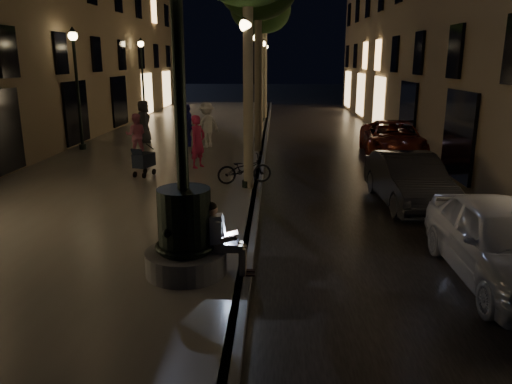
{
  "coord_description": "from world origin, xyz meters",
  "views": [
    {
      "loc": [
        0.53,
        -5.94,
        3.77
      ],
      "look_at": [
        0.17,
        3.0,
        1.39
      ],
      "focal_mm": 35.0,
      "sensor_mm": 36.0,
      "label": 1
    }
  ],
  "objects_px": {
    "car_third": "(394,139)",
    "pedestrian_pink": "(136,135)",
    "stroller": "(144,160)",
    "pedestrian_white": "(207,125)",
    "pedestrian_dark": "(144,122)",
    "lamp_curb_c": "(263,69)",
    "lamp_curb_d": "(266,67)",
    "car_front": "(503,242)",
    "lamp_curb_a": "(246,80)",
    "tree_far": "(265,14)",
    "seated_man_laptop": "(221,236)",
    "lamp_left_c": "(142,69)",
    "tree_third": "(260,10)",
    "lamp_left_b": "(76,73)",
    "lamp_curb_b": "(257,72)",
    "car_second": "(409,180)",
    "pedestrian_blue": "(188,125)",
    "pedestrian_red": "(198,142)",
    "bicycle": "(244,169)"
  },
  "relations": [
    {
      "from": "car_third",
      "to": "pedestrian_red",
      "type": "relative_size",
      "value": 2.86
    },
    {
      "from": "car_second",
      "to": "pedestrian_pink",
      "type": "bearing_deg",
      "value": 144.34
    },
    {
      "from": "pedestrian_pink",
      "to": "lamp_curb_c",
      "type": "bearing_deg",
      "value": -120.73
    },
    {
      "from": "seated_man_laptop",
      "to": "pedestrian_white",
      "type": "relative_size",
      "value": 0.68
    },
    {
      "from": "lamp_curb_a",
      "to": "pedestrian_blue",
      "type": "height_order",
      "value": "lamp_curb_a"
    },
    {
      "from": "lamp_left_b",
      "to": "stroller",
      "type": "height_order",
      "value": "lamp_left_b"
    },
    {
      "from": "tree_far",
      "to": "seated_man_laptop",
      "type": "bearing_deg",
      "value": -90.4
    },
    {
      "from": "lamp_curb_c",
      "to": "lamp_left_b",
      "type": "bearing_deg",
      "value": -125.37
    },
    {
      "from": "car_second",
      "to": "pedestrian_blue",
      "type": "distance_m",
      "value": 10.77
    },
    {
      "from": "car_second",
      "to": "lamp_left_b",
      "type": "bearing_deg",
      "value": 145.43
    },
    {
      "from": "lamp_left_c",
      "to": "lamp_curb_d",
      "type": "bearing_deg",
      "value": 48.41
    },
    {
      "from": "car_third",
      "to": "pedestrian_blue",
      "type": "relative_size",
      "value": 2.86
    },
    {
      "from": "pedestrian_dark",
      "to": "car_third",
      "type": "bearing_deg",
      "value": -123.33
    },
    {
      "from": "car_third",
      "to": "pedestrian_dark",
      "type": "relative_size",
      "value": 2.74
    },
    {
      "from": "lamp_curb_b",
      "to": "pedestrian_dark",
      "type": "bearing_deg",
      "value": -177.96
    },
    {
      "from": "lamp_left_b",
      "to": "lamp_curb_c",
      "type": "bearing_deg",
      "value": 54.63
    },
    {
      "from": "seated_man_laptop",
      "to": "bicycle",
      "type": "bearing_deg",
      "value": 90.1
    },
    {
      "from": "lamp_curb_b",
      "to": "pedestrian_dark",
      "type": "distance_m",
      "value": 5.42
    },
    {
      "from": "tree_third",
      "to": "lamp_curb_b",
      "type": "relative_size",
      "value": 1.5
    },
    {
      "from": "lamp_curb_a",
      "to": "car_third",
      "type": "relative_size",
      "value": 0.95
    },
    {
      "from": "lamp_left_b",
      "to": "car_second",
      "type": "distance_m",
      "value": 13.65
    },
    {
      "from": "stroller",
      "to": "car_third",
      "type": "bearing_deg",
      "value": 47.03
    },
    {
      "from": "tree_far",
      "to": "pedestrian_pink",
      "type": "relative_size",
      "value": 4.63
    },
    {
      "from": "pedestrian_white",
      "to": "pedestrian_dark",
      "type": "distance_m",
      "value": 3.13
    },
    {
      "from": "lamp_left_b",
      "to": "pedestrian_white",
      "type": "relative_size",
      "value": 2.57
    },
    {
      "from": "lamp_left_c",
      "to": "pedestrian_red",
      "type": "relative_size",
      "value": 2.71
    },
    {
      "from": "car_second",
      "to": "lamp_curb_a",
      "type": "bearing_deg",
      "value": 163.93
    },
    {
      "from": "stroller",
      "to": "car_third",
      "type": "distance_m",
      "value": 9.98
    },
    {
      "from": "seated_man_laptop",
      "to": "car_front",
      "type": "relative_size",
      "value": 0.3
    },
    {
      "from": "tree_third",
      "to": "stroller",
      "type": "bearing_deg",
      "value": -107.24
    },
    {
      "from": "lamp_left_b",
      "to": "bicycle",
      "type": "bearing_deg",
      "value": -38.23
    },
    {
      "from": "lamp_curb_c",
      "to": "lamp_curb_d",
      "type": "height_order",
      "value": "same"
    },
    {
      "from": "seated_man_laptop",
      "to": "tree_far",
      "type": "distance_m",
      "value": 24.63
    },
    {
      "from": "stroller",
      "to": "pedestrian_dark",
      "type": "xyz_separation_m",
      "value": [
        -1.67,
        6.53,
        0.42
      ]
    },
    {
      "from": "lamp_curb_b",
      "to": "car_second",
      "type": "bearing_deg",
      "value": -64.23
    },
    {
      "from": "pedestrian_pink",
      "to": "lamp_left_c",
      "type": "bearing_deg",
      "value": -86.25
    },
    {
      "from": "lamp_curb_a",
      "to": "lamp_curb_d",
      "type": "relative_size",
      "value": 1.0
    },
    {
      "from": "stroller",
      "to": "pedestrian_white",
      "type": "bearing_deg",
      "value": 96.1
    },
    {
      "from": "stroller",
      "to": "pedestrian_red",
      "type": "distance_m",
      "value": 2.07
    },
    {
      "from": "pedestrian_pink",
      "to": "pedestrian_white",
      "type": "bearing_deg",
      "value": -148.4
    },
    {
      "from": "car_front",
      "to": "lamp_curb_c",
      "type": "bearing_deg",
      "value": 102.31
    },
    {
      "from": "tree_third",
      "to": "lamp_curb_d",
      "type": "relative_size",
      "value": 1.5
    },
    {
      "from": "tree_far",
      "to": "stroller",
      "type": "height_order",
      "value": "tree_far"
    },
    {
      "from": "car_third",
      "to": "lamp_left_b",
      "type": "bearing_deg",
      "value": -175.29
    },
    {
      "from": "tree_third",
      "to": "lamp_curb_c",
      "type": "distance_m",
      "value": 4.94
    },
    {
      "from": "lamp_left_b",
      "to": "lamp_curb_a",
      "type": "bearing_deg",
      "value": -40.2
    },
    {
      "from": "lamp_left_b",
      "to": "pedestrian_blue",
      "type": "relative_size",
      "value": 2.71
    },
    {
      "from": "tree_third",
      "to": "pedestrian_blue",
      "type": "distance_m",
      "value": 7.71
    },
    {
      "from": "car_third",
      "to": "pedestrian_pink",
      "type": "relative_size",
      "value": 3.14
    },
    {
      "from": "lamp_left_b",
      "to": "pedestrian_dark",
      "type": "xyz_separation_m",
      "value": [
        2.11,
        1.82,
        -2.11
      ]
    }
  ]
}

